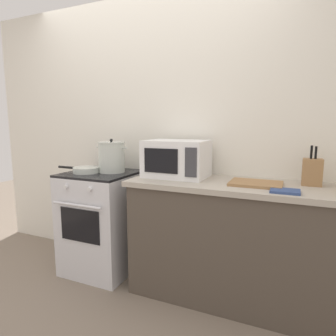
# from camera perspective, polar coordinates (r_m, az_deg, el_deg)

# --- Properties ---
(ground_plane) EXTENTS (10.00, 10.00, 0.00)m
(ground_plane) POSITION_cam_1_polar(r_m,az_deg,el_deg) (2.37, -14.39, -26.38)
(ground_plane) COLOR #7A6B5B
(back_wall) EXTENTS (4.40, 0.10, 2.50)m
(back_wall) POSITION_cam_1_polar(r_m,az_deg,el_deg) (2.65, 2.95, 6.49)
(back_wall) COLOR silver
(back_wall) RESTS_ON ground_plane
(lower_cabinet_right) EXTENTS (1.64, 0.56, 0.88)m
(lower_cabinet_right) POSITION_cam_1_polar(r_m,az_deg,el_deg) (2.34, 13.95, -14.53)
(lower_cabinet_right) COLOR #4C4238
(lower_cabinet_right) RESTS_ON ground_plane
(countertop_right) EXTENTS (1.70, 0.60, 0.04)m
(countertop_right) POSITION_cam_1_polar(r_m,az_deg,el_deg) (2.20, 14.39, -3.43)
(countertop_right) COLOR #ADA393
(countertop_right) RESTS_ON lower_cabinet_right
(stove) EXTENTS (0.60, 0.64, 0.92)m
(stove) POSITION_cam_1_polar(r_m,az_deg,el_deg) (2.78, -12.86, -10.22)
(stove) COLOR silver
(stove) RESTS_ON ground_plane
(stock_pot) EXTENTS (0.32, 0.24, 0.30)m
(stock_pot) POSITION_cam_1_polar(r_m,az_deg,el_deg) (2.64, -11.06, 2.15)
(stock_pot) COLOR beige
(stock_pot) RESTS_ON stove
(frying_pan) EXTENTS (0.43, 0.23, 0.05)m
(frying_pan) POSITION_cam_1_polar(r_m,az_deg,el_deg) (2.68, -15.96, -0.36)
(frying_pan) COLOR beige
(frying_pan) RESTS_ON stove
(microwave) EXTENTS (0.50, 0.37, 0.30)m
(microwave) POSITION_cam_1_polar(r_m,az_deg,el_deg) (2.37, 1.73, 1.87)
(microwave) COLOR white
(microwave) RESTS_ON countertop_right
(cutting_board) EXTENTS (0.36, 0.26, 0.02)m
(cutting_board) POSITION_cam_1_polar(r_m,az_deg,el_deg) (2.16, 16.96, -2.94)
(cutting_board) COLOR #997047
(cutting_board) RESTS_ON countertop_right
(knife_block) EXTENTS (0.13, 0.10, 0.28)m
(knife_block) POSITION_cam_1_polar(r_m,az_deg,el_deg) (2.27, 26.59, -0.68)
(knife_block) COLOR #997047
(knife_block) RESTS_ON countertop_right
(oven_mitt) EXTENTS (0.18, 0.14, 0.02)m
(oven_mitt) POSITION_cam_1_polar(r_m,az_deg,el_deg) (1.99, 22.13, -4.24)
(oven_mitt) COLOR #33477A
(oven_mitt) RESTS_ON countertop_right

